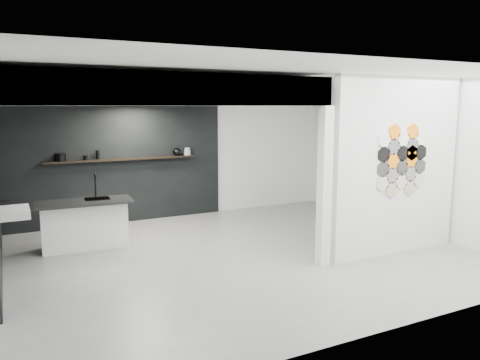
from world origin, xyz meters
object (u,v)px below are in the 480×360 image
object	(u,v)px
partition_panel	(397,166)
utensil_cup	(85,158)
glass_bowl	(187,153)
glass_vase	(187,151)
kitchen_island	(85,223)
stockpot	(61,157)
bottle_dark	(98,155)
wall_basin	(14,213)
kettle	(177,152)

from	to	relation	value
partition_panel	utensil_cup	size ratio (longest dim) A/B	30.67
glass_bowl	glass_vase	size ratio (longest dim) A/B	0.89
kitchen_island	glass_vase	size ratio (longest dim) A/B	10.02
stockpot	bottle_dark	size ratio (longest dim) A/B	1.05
bottle_dark	partition_panel	bearing A→B (deg)	-44.59
wall_basin	stockpot	xyz separation A→B (m)	(0.87, 2.07, 0.55)
wall_basin	partition_panel	bearing A→B (deg)	-18.23
partition_panel	bottle_dark	xyz separation A→B (m)	(-3.92, 3.87, 0.01)
wall_basin	glass_vase	xyz separation A→B (m)	(3.39, 2.07, 0.55)
kitchen_island	utensil_cup	bearing A→B (deg)	82.23
wall_basin	kitchen_island	distance (m)	1.32
kitchen_island	utensil_cup	distance (m)	1.70
kettle	utensil_cup	distance (m)	1.85
wall_basin	kettle	xyz separation A→B (m)	(3.16, 2.07, 0.55)
glass_vase	bottle_dark	world-z (taller)	bottle_dark
partition_panel	glass_bowl	bearing A→B (deg)	118.23
partition_panel	stockpot	bearing A→B (deg)	139.92
wall_basin	glass_bowl	distance (m)	4.00
partition_panel	wall_basin	size ratio (longest dim) A/B	4.67
kitchen_island	kettle	xyz separation A→B (m)	(2.12, 1.38, 0.98)
kettle	glass_bowl	xyz separation A→B (m)	(0.23, 0.00, -0.03)
kitchen_island	stockpot	distance (m)	1.70
bottle_dark	utensil_cup	size ratio (longest dim) A/B	1.96
partition_panel	wall_basin	bearing A→B (deg)	161.77
wall_basin	kitchen_island	bearing A→B (deg)	33.14
bottle_dark	kettle	bearing A→B (deg)	0.00
kettle	glass_bowl	world-z (taller)	kettle
kitchen_island	bottle_dark	xyz separation A→B (m)	(0.50, 1.38, 0.99)
partition_panel	wall_basin	xyz separation A→B (m)	(-5.46, 1.80, -0.55)
wall_basin	utensil_cup	size ratio (longest dim) A/B	6.57
glass_vase	utensil_cup	world-z (taller)	glass_vase
stockpot	glass_vase	world-z (taller)	glass_vase
kitchen_island	wall_basin	bearing A→B (deg)	-143.57
glass_vase	utensil_cup	bearing A→B (deg)	180.00
glass_vase	stockpot	bearing A→B (deg)	180.00
kitchen_island	stockpot	size ratio (longest dim) A/B	8.35
glass_vase	partition_panel	bearing A→B (deg)	-61.77
wall_basin	stockpot	bearing A→B (deg)	67.11
kitchen_island	glass_vase	distance (m)	2.90
partition_panel	glass_vase	size ratio (longest dim) A/B	17.92
wall_basin	glass_bowl	xyz separation A→B (m)	(3.39, 2.07, 0.52)
wall_basin	glass_vase	world-z (taller)	glass_vase
stockpot	glass_vase	bearing A→B (deg)	0.00
kettle	glass_vase	distance (m)	0.23
glass_vase	utensil_cup	xyz separation A→B (m)	(-2.08, 0.00, -0.03)
stockpot	partition_panel	bearing A→B (deg)	-40.08
glass_vase	bottle_dark	distance (m)	1.85
glass_bowl	utensil_cup	size ratio (longest dim) A/B	1.53
stockpot	glass_vase	distance (m)	2.52
stockpot	kettle	distance (m)	2.29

